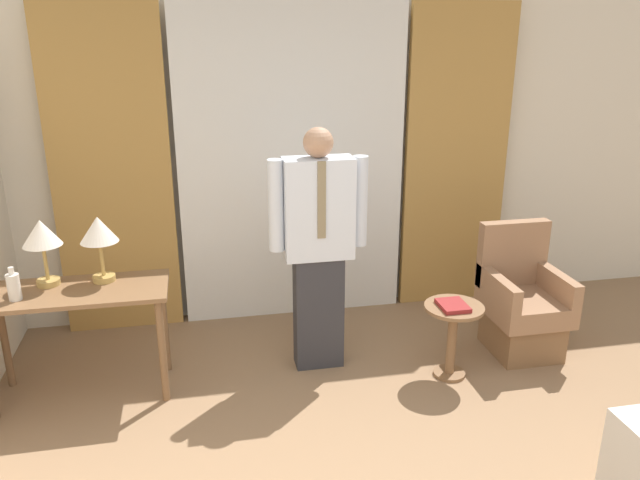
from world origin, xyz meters
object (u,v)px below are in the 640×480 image
bottle_by_lamp (14,286)px  table_lamp_right (99,234)px  armchair (521,307)px  person (318,243)px  book (453,306)px  side_table (453,329)px  table_lamp_left (42,237)px  desk (76,307)px

bottle_by_lamp → table_lamp_right: bearing=22.4°
table_lamp_right → armchair: 3.11m
person → book: 1.02m
armchair → side_table: 0.72m
side_table → armchair: bearing=21.5°
table_lamp_right → person: (1.45, -0.05, -0.15)m
person → table_lamp_left: bearing=178.5°
bottle_by_lamp → person: (1.96, 0.16, 0.10)m
armchair → table_lamp_left: bearing=177.7°
person → side_table: 1.12m
book → side_table: bearing=46.9°
bottle_by_lamp → book: bearing=-4.4°
side_table → book: 0.19m
table_lamp_left → armchair: 3.45m
table_lamp_left → book: 2.76m
table_lamp_right → armchair: table_lamp_right is taller
person → desk: bearing=-177.6°
table_lamp_left → table_lamp_right: same height
bottle_by_lamp → side_table: bearing=-3.9°
side_table → bottle_by_lamp: bearing=176.1°
table_lamp_left → table_lamp_right: size_ratio=1.00×
desk → book: size_ratio=5.24×
table_lamp_right → side_table: table_lamp_right is taller
bottle_by_lamp → side_table: bottle_by_lamp is taller
bottle_by_lamp → person: size_ratio=0.12×
person → book: bearing=-23.4°
bottle_by_lamp → table_lamp_left: bearing=53.5°
armchair → side_table: bearing=-158.5°
table_lamp_left → person: bearing=-1.5°
table_lamp_left → table_lamp_right: (0.35, 0.00, 0.00)m
desk → book: desk is taller
table_lamp_right → person: bearing=-1.9°
armchair → desk: bearing=179.6°
table_lamp_right → person: person is taller
book → bottle_by_lamp: bearing=175.6°
bottle_by_lamp → side_table: 2.90m
desk → armchair: bearing=-0.4°
table_lamp_right → side_table: size_ratio=0.82×
side_table → book: bearing=-133.1°
desk → table_lamp_left: (-0.18, 0.12, 0.46)m
armchair → book: armchair is taller
table_lamp_left → side_table: (2.70, -0.40, -0.73)m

